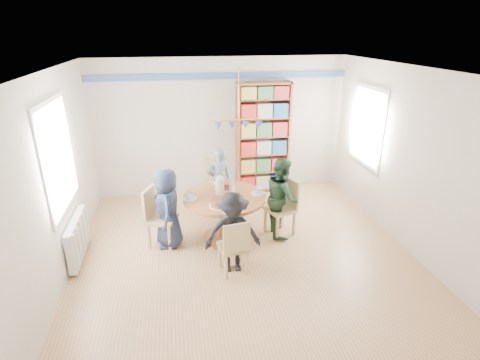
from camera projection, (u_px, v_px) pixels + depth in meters
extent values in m
plane|color=tan|center=(245.00, 253.00, 5.70)|extent=(5.00, 5.00, 0.00)
plane|color=white|center=(246.00, 70.00, 4.68)|extent=(5.00, 5.00, 0.00)
plane|color=beige|center=(222.00, 127.00, 7.47)|extent=(5.00, 0.00, 5.00)
plane|color=beige|center=(305.00, 282.00, 2.91)|extent=(5.00, 0.00, 5.00)
plane|color=beige|center=(53.00, 183.00, 4.78)|extent=(0.00, 5.00, 5.00)
plane|color=beige|center=(409.00, 160.00, 5.60)|extent=(0.00, 5.00, 5.00)
cube|color=#365196|center=(221.00, 76.00, 7.08)|extent=(5.00, 0.02, 0.12)
cube|color=white|center=(57.00, 157.00, 4.97)|extent=(0.03, 1.32, 1.52)
cube|color=white|center=(59.00, 157.00, 4.97)|extent=(0.01, 1.20, 1.40)
cube|color=white|center=(367.00, 126.00, 6.71)|extent=(0.03, 1.12, 1.42)
cube|color=white|center=(366.00, 127.00, 6.70)|extent=(0.01, 1.00, 1.30)
cylinder|color=gold|center=(239.00, 94.00, 5.28)|extent=(0.01, 0.01, 0.75)
cylinder|color=gold|center=(239.00, 120.00, 5.42)|extent=(0.80, 0.02, 0.02)
cone|color=#4559C1|center=(218.00, 126.00, 5.40)|extent=(0.11, 0.11, 0.10)
cone|color=#4559C1|center=(232.00, 126.00, 5.44)|extent=(0.11, 0.11, 0.10)
cone|color=#4559C1|center=(246.00, 125.00, 5.47)|extent=(0.11, 0.11, 0.10)
cone|color=#4559C1|center=(259.00, 125.00, 5.50)|extent=(0.11, 0.11, 0.10)
cube|color=silver|center=(78.00, 238.00, 5.45)|extent=(0.10, 1.00, 0.60)
cube|color=silver|center=(76.00, 253.00, 5.09)|extent=(0.02, 0.06, 0.56)
cube|color=silver|center=(79.00, 245.00, 5.27)|extent=(0.02, 0.06, 0.56)
cube|color=silver|center=(82.00, 238.00, 5.46)|extent=(0.02, 0.06, 0.56)
cube|color=silver|center=(85.00, 231.00, 5.64)|extent=(0.02, 0.06, 0.56)
cube|color=silver|center=(88.00, 224.00, 5.82)|extent=(0.02, 0.06, 0.56)
cylinder|color=#935E30|center=(224.00, 198.00, 5.85)|extent=(1.30, 1.30, 0.05)
cylinder|color=#935E30|center=(225.00, 219.00, 5.99)|extent=(0.16, 0.16, 0.70)
cylinder|color=#935E30|center=(225.00, 237.00, 6.12)|extent=(0.70, 0.70, 0.04)
cube|color=#D6BB83|center=(162.00, 219.00, 5.79)|extent=(0.54, 0.54, 0.05)
cube|color=#D6BB83|center=(149.00, 203.00, 5.73)|extent=(0.18, 0.40, 0.50)
cube|color=#D6BB83|center=(170.00, 238.00, 5.70)|extent=(0.05, 0.05, 0.43)
cube|color=#D6BB83|center=(177.00, 228.00, 6.00)|extent=(0.05, 0.05, 0.43)
cube|color=#D6BB83|center=(149.00, 236.00, 5.75)|extent=(0.05, 0.05, 0.43)
cube|color=#D6BB83|center=(157.00, 226.00, 6.06)|extent=(0.05, 0.05, 0.43)
cube|color=#D6BB83|center=(280.00, 209.00, 6.10)|extent=(0.54, 0.54, 0.05)
cube|color=#D6BB83|center=(290.00, 193.00, 6.10)|extent=(0.19, 0.40, 0.50)
cube|color=#D6BB83|center=(265.00, 220.00, 6.24)|extent=(0.05, 0.05, 0.43)
cube|color=#D6BB83|center=(277.00, 229.00, 5.97)|extent=(0.05, 0.05, 0.43)
cube|color=#D6BB83|center=(281.00, 215.00, 6.40)|extent=(0.05, 0.05, 0.43)
cube|color=#D6BB83|center=(294.00, 223.00, 6.13)|extent=(0.05, 0.05, 0.43)
cube|color=#D6BB83|center=(220.00, 187.00, 6.83)|extent=(0.50, 0.50, 0.05)
cube|color=#D6BB83|center=(217.00, 170.00, 6.91)|extent=(0.46, 0.09, 0.54)
cube|color=#D6BB83|center=(212.00, 205.00, 6.72)|extent=(0.05, 0.05, 0.47)
cube|color=#D6BB83|center=(232.00, 203.00, 6.81)|extent=(0.05, 0.05, 0.47)
cube|color=#D6BB83|center=(208.00, 197.00, 7.05)|extent=(0.05, 0.05, 0.47)
cube|color=#D6BB83|center=(227.00, 195.00, 7.14)|extent=(0.05, 0.05, 0.47)
cube|color=#D6BB83|center=(233.00, 247.00, 5.15)|extent=(0.43, 0.43, 0.04)
cube|color=#D6BB83|center=(237.00, 239.00, 4.92)|extent=(0.37, 0.10, 0.44)
cube|color=#D6BB83|center=(240.00, 252.00, 5.40)|extent=(0.04, 0.04, 0.38)
cube|color=#D6BB83|center=(220.00, 256.00, 5.31)|extent=(0.04, 0.04, 0.38)
cube|color=#D6BB83|center=(247.00, 263.00, 5.14)|extent=(0.04, 0.04, 0.38)
cube|color=#D6BB83|center=(226.00, 268.00, 5.05)|extent=(0.04, 0.04, 0.38)
imported|color=#192137|center=(168.00, 208.00, 5.71)|extent=(0.43, 0.64, 1.27)
imported|color=black|center=(282.00, 197.00, 6.03)|extent=(0.55, 0.68, 1.32)
imported|color=gray|center=(219.00, 181.00, 6.75)|extent=(0.50, 0.37, 1.25)
imported|color=black|center=(233.00, 233.00, 5.11)|extent=(0.78, 0.47, 1.19)
cube|color=brown|center=(238.00, 140.00, 7.46)|extent=(0.04, 0.32, 2.24)
cube|color=brown|center=(287.00, 137.00, 7.63)|extent=(0.04, 0.32, 2.24)
cube|color=brown|center=(264.00, 83.00, 7.13)|extent=(1.07, 0.32, 0.04)
cube|color=brown|center=(262.00, 188.00, 7.96)|extent=(1.07, 0.32, 0.06)
cube|color=brown|center=(261.00, 137.00, 7.68)|extent=(1.07, 0.02, 2.24)
cube|color=brown|center=(262.00, 171.00, 7.81)|extent=(1.00, 0.30, 0.03)
cube|color=brown|center=(263.00, 154.00, 7.67)|extent=(1.00, 0.30, 0.03)
cube|color=brown|center=(263.00, 136.00, 7.53)|extent=(1.00, 0.30, 0.03)
cube|color=brown|center=(263.00, 118.00, 7.39)|extent=(1.00, 0.30, 0.03)
cube|color=brown|center=(264.00, 99.00, 7.25)|extent=(1.00, 0.30, 0.03)
cube|color=#B2241B|center=(247.00, 182.00, 7.82)|extent=(0.29, 0.23, 0.28)
cube|color=beige|center=(262.00, 181.00, 7.87)|extent=(0.29, 0.23, 0.28)
cube|color=#235081|center=(277.00, 180.00, 7.92)|extent=(0.29, 0.23, 0.28)
cube|color=#C7C04F|center=(247.00, 165.00, 7.68)|extent=(0.29, 0.23, 0.28)
cube|color=#3B6B3F|center=(263.00, 164.00, 7.73)|extent=(0.29, 0.23, 0.28)
cube|color=maroon|center=(277.00, 163.00, 7.78)|extent=(0.29, 0.23, 0.28)
cube|color=#B2241B|center=(247.00, 148.00, 7.54)|extent=(0.29, 0.23, 0.28)
cube|color=beige|center=(263.00, 147.00, 7.59)|extent=(0.29, 0.23, 0.28)
cube|color=#235081|center=(278.00, 146.00, 7.64)|extent=(0.29, 0.23, 0.28)
cube|color=#C7C04F|center=(248.00, 130.00, 7.40)|extent=(0.29, 0.23, 0.28)
cube|color=#3B6B3F|center=(263.00, 129.00, 7.45)|extent=(0.29, 0.23, 0.28)
cube|color=maroon|center=(279.00, 128.00, 7.50)|extent=(0.29, 0.23, 0.28)
cube|color=#B2241B|center=(248.00, 111.00, 7.26)|extent=(0.29, 0.23, 0.28)
cube|color=beige|center=(264.00, 110.00, 7.31)|extent=(0.29, 0.23, 0.28)
cube|color=#235081|center=(280.00, 110.00, 7.36)|extent=(0.29, 0.23, 0.28)
cube|color=#C7C04F|center=(248.00, 93.00, 7.12)|extent=(0.29, 0.23, 0.23)
cube|color=#3B6B3F|center=(264.00, 92.00, 7.18)|extent=(0.29, 0.23, 0.23)
cube|color=maroon|center=(280.00, 92.00, 7.23)|extent=(0.29, 0.23, 0.23)
cylinder|color=white|center=(220.00, 186.00, 5.86)|extent=(0.13, 0.13, 0.27)
sphere|color=white|center=(220.00, 178.00, 5.81)|extent=(0.10, 0.10, 0.10)
cylinder|color=silver|center=(231.00, 183.00, 5.93)|extent=(0.08, 0.08, 0.31)
cylinder|color=#4559C1|center=(231.00, 173.00, 5.86)|extent=(0.03, 0.03, 0.03)
cylinder|color=white|center=(225.00, 188.00, 6.13)|extent=(0.34, 0.34, 0.01)
cylinder|color=maroon|center=(225.00, 185.00, 6.11)|extent=(0.27, 0.27, 0.10)
cylinder|color=white|center=(220.00, 206.00, 5.51)|extent=(0.34, 0.34, 0.01)
cylinder|color=maroon|center=(220.00, 202.00, 5.49)|extent=(0.27, 0.27, 0.10)
cylinder|color=white|center=(190.00, 198.00, 5.75)|extent=(0.22, 0.22, 0.01)
imported|color=white|center=(190.00, 196.00, 5.73)|extent=(0.14, 0.14, 0.11)
cylinder|color=white|center=(258.00, 193.00, 5.93)|extent=(0.22, 0.22, 0.01)
imported|color=white|center=(258.00, 191.00, 5.91)|extent=(0.11, 0.11, 0.10)
cylinder|color=white|center=(220.00, 183.00, 6.33)|extent=(0.22, 0.22, 0.01)
imported|color=white|center=(220.00, 180.00, 6.31)|extent=(0.14, 0.14, 0.11)
cylinder|color=white|center=(230.00, 211.00, 5.35)|extent=(0.22, 0.22, 0.01)
imported|color=white|center=(230.00, 208.00, 5.33)|extent=(0.11, 0.11, 0.10)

